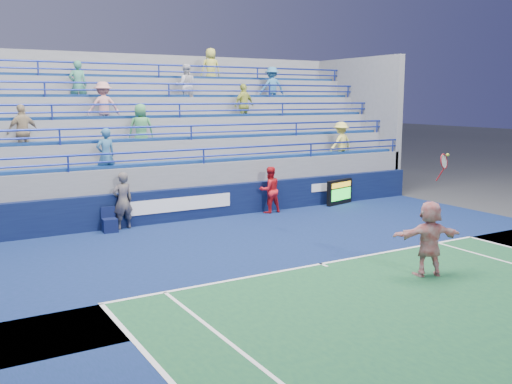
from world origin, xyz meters
TOP-DOWN VIEW (x-y plane):
  - ground at (0.00, 0.00)m, footprint 120.00×120.00m
  - sponsor_wall at (0.00, 6.50)m, footprint 18.00×0.32m
  - bleacher_stand at (-0.01, 10.27)m, footprint 18.00×5.60m
  - serve_speed_board at (5.47, 6.13)m, footprint 1.40×0.52m
  - judge_chair at (-3.51, 6.06)m, footprint 0.47×0.47m
  - tennis_player at (1.60, -1.95)m, footprint 1.71×1.06m
  - line_judge at (-3.01, 6.24)m, footprint 0.71×0.52m
  - ball_girl at (2.30, 6.13)m, footprint 0.82×0.65m

SIDE VIEW (x-z plane):
  - ground at x=0.00m, z-range 0.00..0.00m
  - judge_chair at x=-3.51m, z-range -0.14..0.63m
  - serve_speed_board at x=5.47m, z-range 0.00..0.98m
  - sponsor_wall at x=0.00m, z-range 0.00..1.10m
  - ball_girl at x=2.30m, z-range 0.00..1.66m
  - tennis_player at x=1.60m, z-range -0.53..2.30m
  - line_judge at x=-3.01m, z-range 0.00..1.81m
  - bleacher_stand at x=-0.01m, z-range -1.52..4.61m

